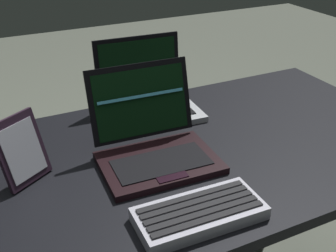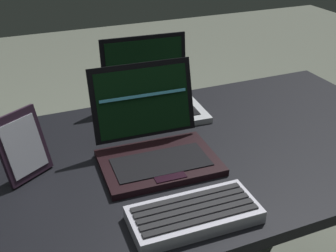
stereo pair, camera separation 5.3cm
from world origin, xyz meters
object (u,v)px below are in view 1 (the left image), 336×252
photo_frame (21,150)px  laptop_rear (147,99)px  external_keyboard (200,213)px  laptop_front (154,143)px

photo_frame → laptop_rear: bearing=27.3°
laptop_rear → photo_frame: bearing=-152.7°
laptop_rear → external_keyboard: bearing=-101.2°
laptop_rear → external_keyboard: laptop_rear is taller
laptop_rear → external_keyboard: size_ratio=1.11×
external_keyboard → photo_frame: photo_frame is taller
laptop_front → photo_frame: laptop_front is taller
laptop_front → external_keyboard: bearing=-92.2°
laptop_rear → laptop_front: bearing=-109.8°
laptop_front → photo_frame: 0.34m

